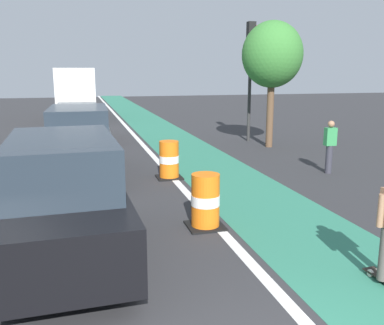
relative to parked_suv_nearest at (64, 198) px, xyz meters
The scene contains 11 objects.
bike_lane_strip 9.15m from the parked_suv_nearest, 61.24° to the left, with size 2.50×80.00×0.01m, color #2D755B.
lane_divider_stripe 8.53m from the parked_suv_nearest, 70.17° to the left, with size 0.20×80.00×0.01m, color silver.
parked_suv_nearest is the anchor object (origin of this frame).
parked_suv_second 5.85m from the parked_suv_nearest, 87.11° to the left, with size 2.04×4.66×2.04m.
parked_sedan_third 12.37m from the parked_suv_nearest, 88.72° to the left, with size 1.92×4.10×1.70m.
traffic_barrel_front 2.79m from the parked_suv_nearest, 16.41° to the left, with size 0.73×0.73×1.09m.
traffic_barrel_mid 5.64m from the parked_suv_nearest, 60.44° to the left, with size 0.73×0.73×1.09m.
delivery_truck_down_block 22.44m from the parked_suv_nearest, 89.22° to the left, with size 2.52×7.66×3.23m.
traffic_light_corner 13.24m from the parked_suv_nearest, 54.35° to the left, with size 0.41×0.32×5.10m.
pedestrian_crossing 8.70m from the parked_suv_nearest, 29.10° to the left, with size 0.34×0.20×1.61m.
street_tree_sidewalk 12.19m from the parked_suv_nearest, 48.86° to the left, with size 2.40×2.40×5.00m.
Camera 1 is at (-1.69, -2.96, 3.07)m, focal length 39.99 mm.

